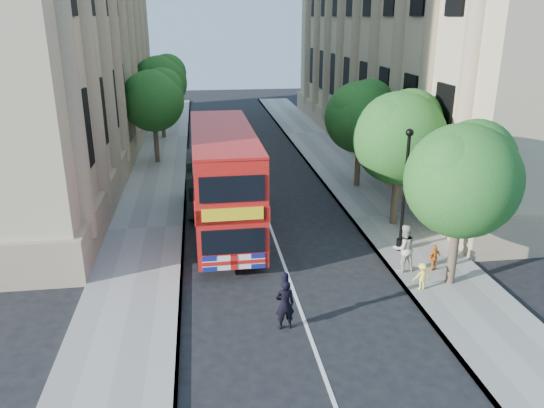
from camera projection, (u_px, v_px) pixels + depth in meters
name	position (u px, v px, depth m)	size (l,w,h in m)	color
ground	(313.00, 344.00, 16.07)	(120.00, 120.00, 0.00)	black
pavement_right	(385.00, 217.00, 26.13)	(3.50, 80.00, 0.12)	gray
pavement_left	(147.00, 229.00, 24.64)	(3.50, 80.00, 0.12)	gray
building_right	(437.00, 22.00, 37.26)	(12.00, 38.00, 18.00)	tan
building_left	(25.00, 23.00, 33.68)	(12.00, 38.00, 18.00)	tan
tree_right_near	(464.00, 174.00, 18.24)	(4.00, 4.00, 6.08)	#473828
tree_right_mid	(401.00, 133.00, 23.77)	(4.20, 4.20, 6.37)	#473828
tree_right_far	(361.00, 113.00, 29.42)	(4.00, 4.00, 6.15)	#473828
tree_left_far	(154.00, 97.00, 34.38)	(4.00, 4.00, 6.30)	#473828
tree_left_back	(161.00, 79.00, 41.77)	(4.20, 4.20, 6.65)	#473828
lamp_post	(404.00, 196.00, 21.48)	(0.32, 0.32, 5.16)	black
double_decker_bus	(224.00, 178.00, 23.70)	(2.83, 10.12, 4.66)	#B7110C
box_van	(206.00, 184.00, 27.05)	(1.91, 4.64, 2.65)	black
police_constable	(285.00, 304.00, 16.62)	(0.62, 0.41, 1.70)	black
woman_pedestrian	(404.00, 248.00, 20.17)	(0.91, 0.71, 1.88)	beige
child_a	(434.00, 257.00, 20.33)	(0.62, 0.26, 1.06)	orange
child_b	(422.00, 276.00, 18.92)	(0.65, 0.38, 1.01)	#F6EE54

